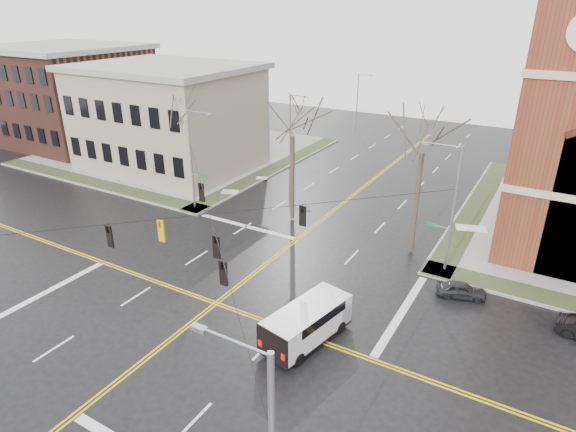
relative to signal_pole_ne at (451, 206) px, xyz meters
The scene contains 16 objects.
ground 16.88m from the signal_pole_ne, 134.55° to the right, with size 120.00×120.00×0.00m, color black.
sidewalks 16.86m from the signal_pole_ne, 134.55° to the right, with size 80.00×80.00×0.17m.
road_markings 16.88m from the signal_pole_ne, 134.55° to the right, with size 100.00×100.00×0.01m.
civic_building_a 34.39m from the signal_pole_ne, 165.69° to the left, with size 18.00×14.00×11.00m, color gray.
civic_building_b 54.36m from the signal_pole_ne, 168.86° to the left, with size 18.00×16.00×12.00m, color #562C24.
signal_pole_ne is the anchor object (origin of this frame).
signal_pole_nw 22.64m from the signal_pole_ne, behind, with size 2.75×0.22×9.00m.
span_wires 16.19m from the signal_pole_ne, 134.55° to the right, with size 23.02×23.02×0.03m.
traffic_signals 16.63m from the signal_pole_ne, 132.94° to the right, with size 8.21×8.26×1.30m.
streetlight_north_a 27.48m from the signal_pole_ne, 143.10° to the left, with size 2.30×0.20×8.00m.
streetlight_north_b 42.61m from the signal_pole_ne, 121.05° to the left, with size 2.30×0.20×8.00m.
cargo_van 13.00m from the signal_pole_ne, 111.51° to the right, with size 3.30×5.99×2.16m.
parked_car_a 5.61m from the signal_pole_ne, 56.56° to the right, with size 1.25×3.10×1.06m, color black.
tree_nw_far 24.86m from the signal_pole_ne, behind, with size 4.00×4.00×11.09m.
tree_nw_near 14.14m from the signal_pole_ne, behind, with size 4.00×4.00×11.04m.
tree_ne 4.65m from the signal_pole_ne, 151.09° to the left, with size 4.00×4.00×11.59m.
Camera 1 is at (16.92, -19.86, 17.41)m, focal length 30.00 mm.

